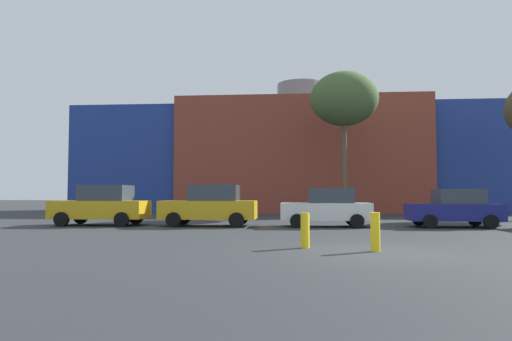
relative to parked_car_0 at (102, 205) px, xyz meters
The scene contains 9 objects.
ground_plane 14.16m from the parked_car_0, 39.39° to the right, with size 200.00×200.00×0.00m, color #2D3033.
building_backdrop 21.18m from the parked_car_0, 62.70° to the left, with size 36.51×10.81×10.96m.
parked_car_0 is the anchor object (origin of this frame).
parked_car_1 5.11m from the parked_car_0, ahead, with size 4.32×2.12×1.87m.
parked_car_2 10.39m from the parked_car_0, ahead, with size 3.97×1.95×1.72m.
parked_car_3 15.94m from the parked_car_0, ahead, with size 3.86×1.89×1.67m.
bare_tree_1 16.63m from the parked_car_0, 36.57° to the left, with size 4.40×4.40×9.41m.
bollard_yellow_0 14.09m from the parked_car_0, 38.98° to the right, with size 0.24×0.24×0.98m, color yellow.
bollard_yellow_1 12.37m from the parked_car_0, 41.92° to the right, with size 0.24×0.24×0.94m, color yellow.
Camera 1 is at (-2.06, -11.69, 1.44)m, focal length 32.03 mm.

